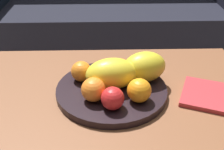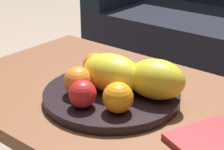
# 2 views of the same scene
# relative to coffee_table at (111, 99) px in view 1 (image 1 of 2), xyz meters

# --- Properties ---
(coffee_table) EXTENTS (1.05, 0.65, 0.41)m
(coffee_table) POSITION_rel_coffee_table_xyz_m (0.00, 0.00, 0.00)
(coffee_table) COLOR brown
(coffee_table) RESTS_ON ground_plane
(couch) EXTENTS (1.70, 0.70, 0.90)m
(couch) POSITION_rel_coffee_table_xyz_m (0.03, 1.10, -0.06)
(couch) COLOR black
(couch) RESTS_ON ground_plane
(fruit_bowl) EXTENTS (0.39, 0.39, 0.03)m
(fruit_bowl) POSITION_rel_coffee_table_xyz_m (0.00, -0.03, 0.06)
(fruit_bowl) COLOR black
(fruit_bowl) RESTS_ON coffee_table
(melon_large_front) EXTENTS (0.19, 0.13, 0.11)m
(melon_large_front) POSITION_rel_coffee_table_xyz_m (-0.00, -0.02, 0.12)
(melon_large_front) COLOR yellow
(melon_large_front) RESTS_ON fruit_bowl
(melon_smaller_beside) EXTENTS (0.18, 0.15, 0.11)m
(melon_smaller_beside) POSITION_rel_coffee_table_xyz_m (0.12, 0.02, 0.12)
(melon_smaller_beside) COLOR yellow
(melon_smaller_beside) RESTS_ON fruit_bowl
(orange_front) EXTENTS (0.07, 0.07, 0.07)m
(orange_front) POSITION_rel_coffee_table_xyz_m (-0.11, 0.03, 0.11)
(orange_front) COLOR orange
(orange_front) RESTS_ON fruit_bowl
(orange_left) EXTENTS (0.08, 0.08, 0.08)m
(orange_left) POSITION_rel_coffee_table_xyz_m (-0.06, -0.10, 0.11)
(orange_left) COLOR orange
(orange_left) RESTS_ON fruit_bowl
(orange_right) EXTENTS (0.08, 0.08, 0.08)m
(orange_right) POSITION_rel_coffee_table_xyz_m (0.09, -0.11, 0.11)
(orange_right) COLOR orange
(orange_right) RESTS_ON fruit_bowl
(apple_front) EXTENTS (0.07, 0.07, 0.07)m
(apple_front) POSITION_rel_coffee_table_xyz_m (0.04, 0.06, 0.10)
(apple_front) COLOR red
(apple_front) RESTS_ON fruit_bowl
(apple_left) EXTENTS (0.07, 0.07, 0.07)m
(apple_left) POSITION_rel_coffee_table_xyz_m (-0.00, -0.14, 0.11)
(apple_left) COLOR red
(apple_left) RESTS_ON fruit_bowl
(banana_bunch) EXTENTS (0.17, 0.13, 0.06)m
(banana_bunch) POSITION_rel_coffee_table_xyz_m (-0.01, 0.01, 0.10)
(banana_bunch) COLOR yellow
(banana_bunch) RESTS_ON fruit_bowl
(magazine) EXTENTS (0.30, 0.26, 0.02)m
(magazine) POSITION_rel_coffee_table_xyz_m (0.37, -0.07, 0.05)
(magazine) COLOR #B73137
(magazine) RESTS_ON coffee_table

